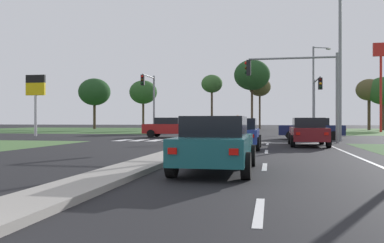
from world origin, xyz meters
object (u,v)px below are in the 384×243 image
object	(u,v)px
treeline_second	(143,92)
treeline_near	(94,92)
car_blue_second	(239,133)
street_lamp_second	(341,53)
car_maroon_near	(308,132)
traffic_signal_near_right	(301,80)
fastfood_pole_sign	(381,67)
treeline_third	(212,84)
treeline_fourth	(260,87)
fuel_price_totem	(36,92)
traffic_signal_far_right	(316,95)
traffic_signal_far_left	(150,94)
street_lamp_third	(315,85)
car_navy_fifth	(311,128)
car_red_fourth	(170,127)
treeline_sixth	(369,90)
treeline_fifth	(252,75)
pedestrian_at_median	(238,122)
treeline_seventh	(383,91)
car_white_sixth	(230,125)
car_teal_seventh	(216,143)
car_beige_third	(225,125)

from	to	relation	value
treeline_second	treeline_near	bearing A→B (deg)	172.39
car_blue_second	street_lamp_second	bearing A→B (deg)	55.04
car_maroon_near	traffic_signal_near_right	xyz separation A→B (m)	(-0.16, 2.91, 3.03)
fastfood_pole_sign	treeline_third	distance (m)	26.42
treeline_fourth	fuel_price_totem	bearing A→B (deg)	-119.06
traffic_signal_far_right	traffic_signal_far_left	distance (m)	15.21
traffic_signal_near_right	street_lamp_third	xyz separation A→B (m)	(2.86, 19.96, 1.38)
car_navy_fifth	traffic_signal_near_right	bearing A→B (deg)	168.05
car_navy_fifth	traffic_signal_far_left	size ratio (longest dim) A/B	0.79
car_blue_second	car_red_fourth	world-z (taller)	car_red_fourth
treeline_sixth	treeline_fifth	bearing A→B (deg)	-175.83
street_lamp_second	treeline_fifth	xyz separation A→B (m)	(-7.34, 33.25, 2.29)
car_blue_second	traffic_signal_far_left	bearing A→B (deg)	118.96
fuel_price_totem	treeline_sixth	size ratio (longest dim) A/B	0.73
fastfood_pole_sign	treeline_sixth	size ratio (longest dim) A/B	1.44
traffic_signal_far_right	traffic_signal_near_right	bearing A→B (deg)	-100.56
street_lamp_third	treeline_fifth	size ratio (longest dim) A/B	0.89
pedestrian_at_median	treeline_fifth	world-z (taller)	treeline_fifth
fuel_price_totem	treeline_fourth	size ratio (longest dim) A/B	0.65
car_blue_second	traffic_signal_far_right	bearing A→B (deg)	72.51
street_lamp_third	pedestrian_at_median	size ratio (longest dim) A/B	5.05
traffic_signal_far_left	traffic_signal_near_right	distance (m)	17.65
car_red_fourth	treeline_third	distance (m)	34.62
treeline_second	treeline_seventh	size ratio (longest dim) A/B	1.01
car_white_sixth	car_teal_seventh	distance (m)	50.91
treeline_near	traffic_signal_far_right	bearing A→B (deg)	-38.95
car_red_fourth	car_navy_fifth	size ratio (longest dim) A/B	0.94
fuel_price_totem	treeline_near	world-z (taller)	treeline_near
traffic_signal_far_left	car_maroon_near	bearing A→B (deg)	-48.02
car_navy_fifth	street_lamp_second	world-z (taller)	street_lamp_second
car_teal_seventh	traffic_signal_far_right	bearing A→B (deg)	78.42
car_beige_third	car_navy_fifth	size ratio (longest dim) A/B	0.94
car_beige_third	street_lamp_second	distance (m)	29.76
car_navy_fifth	car_teal_seventh	size ratio (longest dim) A/B	1.03
car_red_fourth	car_white_sixth	xyz separation A→B (m)	(2.07, 29.11, -0.05)
car_beige_third	car_navy_fifth	xyz separation A→B (m)	(9.02, -25.08, 0.02)
traffic_signal_near_right	treeline_sixth	world-z (taller)	treeline_sixth
treeline_fourth	street_lamp_second	bearing A→B (deg)	-80.57
car_beige_third	traffic_signal_far_right	bearing A→B (deg)	118.05
car_beige_third	treeline_fifth	world-z (taller)	treeline_fifth
treeline_sixth	treeline_seventh	bearing A→B (deg)	-17.47
car_blue_second	car_navy_fifth	size ratio (longest dim) A/B	0.91
car_teal_seventh	street_lamp_third	bearing A→B (deg)	80.04
traffic_signal_far_right	street_lamp_second	distance (m)	8.75
traffic_signal_far_right	fastfood_pole_sign	size ratio (longest dim) A/B	0.48
car_navy_fifth	fuel_price_totem	xyz separation A→B (m)	(-23.28, 2.15, 3.14)
traffic_signal_far_left	street_lamp_second	distance (m)	18.36
traffic_signal_near_right	fastfood_pole_sign	distance (m)	29.15
traffic_signal_far_left	treeline_sixth	xyz separation A→B (m)	(25.31, 25.51, 1.84)
treeline_fourth	treeline_seventh	size ratio (longest dim) A/B	1.09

